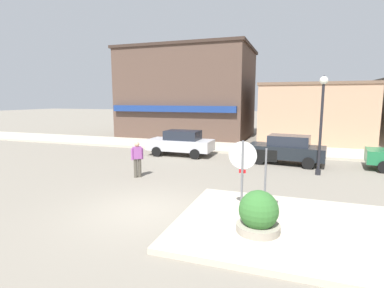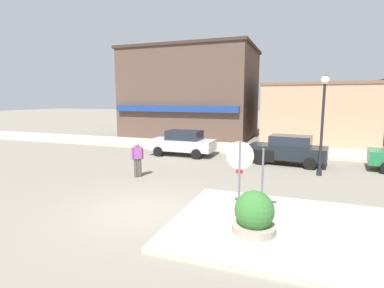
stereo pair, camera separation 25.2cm
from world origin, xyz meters
name	(u,v)px [view 2 (the right image)]	position (x,y,z in m)	size (l,w,h in m)	color
ground_plane	(142,211)	(0.00, 0.00, 0.00)	(160.00, 160.00, 0.00)	gray
sidewalk_corner	(293,229)	(4.51, 0.09, 0.07)	(6.40, 4.80, 0.15)	#B7AD99
kerb_far	(231,148)	(0.00, 12.64, 0.07)	(80.00, 4.00, 0.15)	#B7AD99
stop_sign	(239,167)	(2.94, 0.59, 1.52)	(0.82, 0.07, 2.30)	slate
one_way_sign	(263,175)	(3.60, 0.66, 1.33)	(0.60, 0.06, 2.10)	slate
planter	(254,217)	(3.57, -0.63, 0.56)	(1.10, 1.10, 1.23)	gray
lamp_post	(323,111)	(5.45, 6.74, 2.96)	(0.36, 0.36, 4.54)	black
parked_car_nearest	(183,142)	(-2.31, 9.18, 0.81)	(4.01, 1.90, 1.56)	#B7B7BC
parked_car_second	(288,149)	(3.96, 8.78, 0.81)	(4.17, 2.23, 1.56)	black
pedestrian_crossing_near	(137,158)	(-2.25, 3.61, 0.87)	(0.46, 0.45, 1.61)	#4C473D
building_corner_shop	(192,93)	(-5.18, 18.62, 4.00)	(11.54, 8.44, 7.99)	brown
building_storefront_left_near	(316,114)	(5.65, 17.96, 2.34)	(8.12, 7.03, 4.67)	tan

